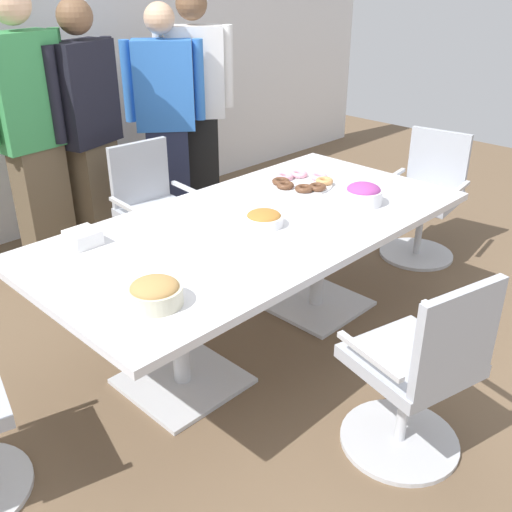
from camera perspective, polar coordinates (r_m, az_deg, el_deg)
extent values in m
cube|color=brown|center=(3.50, 0.00, -8.17)|extent=(10.00, 10.00, 0.01)
cube|color=white|center=(4.91, -21.55, 17.92)|extent=(8.00, 0.10, 2.80)
cube|color=silver|center=(3.14, 0.00, 2.94)|extent=(2.40, 1.20, 0.04)
cube|color=silver|center=(3.20, -7.07, -11.86)|extent=(0.56, 0.56, 0.02)
cylinder|color=silver|center=(2.99, -7.45, -6.47)|extent=(0.09, 0.09, 0.69)
cube|color=silver|center=(3.84, 5.77, -4.58)|extent=(0.56, 0.56, 0.02)
cylinder|color=silver|center=(3.67, 6.02, 0.20)|extent=(0.09, 0.09, 0.69)
cylinder|color=silver|center=(4.25, -8.94, -1.56)|extent=(0.58, 0.58, 0.02)
cylinder|color=silver|center=(4.15, -9.14, 1.07)|extent=(0.05, 0.05, 0.41)
cube|color=#ADB2BC|center=(4.06, -9.38, 4.04)|extent=(0.50, 0.50, 0.06)
cube|color=#ADB2BC|center=(4.15, -11.19, 7.92)|extent=(0.44, 0.08, 0.42)
cube|color=silver|center=(4.14, -6.62, 6.45)|extent=(0.06, 0.37, 0.02)
cube|color=silver|center=(3.90, -12.55, 4.73)|extent=(0.06, 0.37, 0.02)
cylinder|color=silver|center=(2.92, 13.63, -16.87)|extent=(0.65, 0.65, 0.02)
cylinder|color=silver|center=(2.78, 14.11, -13.63)|extent=(0.05, 0.05, 0.41)
cube|color=#ADB2BC|center=(2.64, 14.67, -9.74)|extent=(0.56, 0.56, 0.06)
cube|color=#ADB2BC|center=(2.40, 18.87, -7.46)|extent=(0.43, 0.14, 0.42)
cube|color=silver|center=(2.43, 10.86, -9.42)|extent=(0.12, 0.36, 0.02)
cube|color=silver|center=(2.74, 18.59, -5.92)|extent=(0.12, 0.36, 0.02)
cylinder|color=silver|center=(4.62, 15.18, 0.20)|extent=(0.61, 0.61, 0.02)
cylinder|color=silver|center=(4.53, 15.49, 2.64)|extent=(0.05, 0.05, 0.41)
cube|color=#ADB2BC|center=(4.45, 15.85, 5.39)|extent=(0.52, 0.52, 0.06)
cube|color=#ADB2BC|center=(4.56, 17.20, 8.94)|extent=(0.10, 0.44, 0.42)
cube|color=silver|center=(4.34, 19.05, 6.10)|extent=(0.37, 0.08, 0.02)
cube|color=silver|center=(4.49, 13.13, 7.54)|extent=(0.37, 0.08, 0.02)
cube|color=brown|center=(4.32, -19.66, 4.08)|extent=(0.34, 0.23, 0.90)
cube|color=#388C4C|center=(4.10, -21.41, 14.55)|extent=(0.46, 0.26, 0.71)
sphere|color=#DBAD89|center=(4.04, -22.67, 21.57)|extent=(0.24, 0.24, 0.24)
cylinder|color=#388C4C|center=(4.23, -18.37, 15.83)|extent=(0.09, 0.09, 0.64)
cube|color=brown|center=(4.47, -15.01, 5.19)|extent=(0.36, 0.28, 0.86)
cube|color=black|center=(4.27, -16.23, 14.81)|extent=(0.48, 0.33, 0.68)
sphere|color=brown|center=(4.21, -17.12, 21.26)|extent=(0.23, 0.23, 0.23)
cylinder|color=black|center=(4.45, -13.88, 15.97)|extent=(0.10, 0.10, 0.61)
cylinder|color=black|center=(4.08, -18.90, 14.44)|extent=(0.10, 0.10, 0.61)
cube|color=#232842|center=(4.85, -8.29, 7.31)|extent=(0.37, 0.36, 0.83)
cube|color=blue|center=(4.66, -8.90, 15.96)|extent=(0.48, 0.45, 0.66)
sphere|color=#DBAD89|center=(4.60, -9.33, 21.72)|extent=(0.22, 0.22, 0.22)
cylinder|color=blue|center=(4.66, -5.53, 16.54)|extent=(0.11, 0.11, 0.59)
cylinder|color=blue|center=(4.67, -12.30, 16.12)|extent=(0.11, 0.11, 0.59)
cube|color=black|center=(5.02, -5.55, 8.37)|extent=(0.38, 0.35, 0.87)
cube|color=white|center=(4.83, -5.97, 17.21)|extent=(0.49, 0.43, 0.69)
sphere|color=brown|center=(4.78, -6.27, 23.06)|extent=(0.24, 0.24, 0.24)
cylinder|color=white|center=(4.86, -2.72, 17.77)|extent=(0.11, 0.11, 0.62)
cylinder|color=white|center=(4.81, -9.28, 17.40)|extent=(0.11, 0.11, 0.62)
cylinder|color=beige|center=(2.40, -9.70, -3.80)|extent=(0.22, 0.22, 0.08)
ellipsoid|color=tan|center=(2.38, -9.76, -3.02)|extent=(0.20, 0.20, 0.07)
cylinder|color=white|center=(3.08, 0.71, 3.43)|extent=(0.20, 0.20, 0.06)
ellipsoid|color=#AD702D|center=(3.07, 0.71, 3.90)|extent=(0.18, 0.18, 0.05)
cylinder|color=white|center=(3.42, 10.30, 5.66)|extent=(0.22, 0.22, 0.08)
ellipsoid|color=#9E3D8E|center=(3.41, 10.35, 6.31)|extent=(0.19, 0.19, 0.08)
cylinder|color=white|center=(3.68, 4.51, 6.91)|extent=(0.37, 0.37, 0.01)
torus|color=pink|center=(3.76, 6.11, 7.61)|extent=(0.11, 0.11, 0.03)
torus|color=pink|center=(3.80, 4.18, 7.90)|extent=(0.11, 0.11, 0.03)
torus|color=pink|center=(3.75, 2.82, 7.67)|extent=(0.11, 0.11, 0.03)
torus|color=brown|center=(3.66, 2.40, 7.21)|extent=(0.11, 0.11, 0.03)
torus|color=brown|center=(3.59, 2.84, 6.83)|extent=(0.11, 0.11, 0.03)
torus|color=brown|center=(3.55, 4.66, 6.51)|extent=(0.11, 0.11, 0.03)
torus|color=brown|center=(3.58, 5.93, 6.64)|extent=(0.11, 0.11, 0.03)
torus|color=tan|center=(3.69, 6.63, 7.21)|extent=(0.11, 0.11, 0.03)
cube|color=white|center=(2.98, -16.37, 1.72)|extent=(0.14, 0.14, 0.07)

